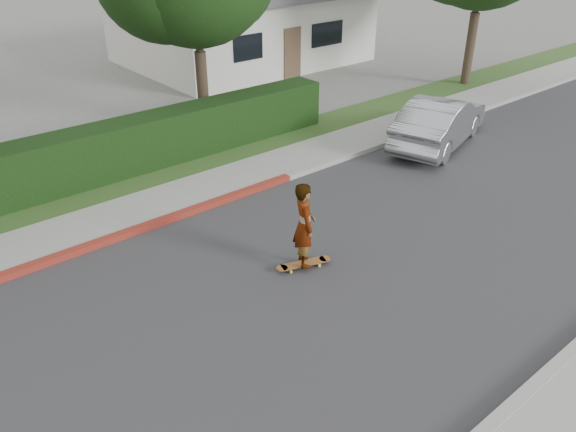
% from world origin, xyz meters
% --- Properties ---
extents(ground, '(120.00, 120.00, 0.00)m').
position_xyz_m(ground, '(0.00, 0.00, 0.00)').
color(ground, slate).
rests_on(ground, ground).
extents(road, '(60.00, 8.00, 0.01)m').
position_xyz_m(road, '(0.00, 0.00, 0.01)').
color(road, '#2D2D30').
rests_on(road, ground).
extents(curb_near, '(60.00, 0.20, 0.15)m').
position_xyz_m(curb_near, '(0.00, -4.10, 0.07)').
color(curb_near, '#9E9E99').
rests_on(curb_near, ground).
extents(curb_far, '(60.00, 0.20, 0.15)m').
position_xyz_m(curb_far, '(0.00, 4.10, 0.07)').
color(curb_far, '#9E9E99').
rests_on(curb_far, ground).
extents(curb_red_section, '(12.00, 0.21, 0.15)m').
position_xyz_m(curb_red_section, '(-5.00, 4.10, 0.08)').
color(curb_red_section, maroon).
rests_on(curb_red_section, ground).
extents(sidewalk_far, '(60.00, 1.60, 0.12)m').
position_xyz_m(sidewalk_far, '(0.00, 5.00, 0.06)').
color(sidewalk_far, gray).
rests_on(sidewalk_far, ground).
extents(planting_strip, '(60.00, 1.60, 0.10)m').
position_xyz_m(planting_strip, '(0.00, 6.60, 0.05)').
color(planting_strip, '#2D4C1E').
rests_on(planting_strip, ground).
extents(hedge, '(15.00, 1.00, 1.50)m').
position_xyz_m(hedge, '(-3.00, 7.20, 0.75)').
color(hedge, black).
rests_on(hedge, ground).
extents(house, '(10.60, 8.60, 4.30)m').
position_xyz_m(house, '(8.00, 16.00, 2.10)').
color(house, beige).
rests_on(house, ground).
extents(skateboard, '(1.18, 0.59, 0.11)m').
position_xyz_m(skateboard, '(-1.44, 0.64, 0.10)').
color(skateboard, yellow).
rests_on(skateboard, ground).
extents(skateboarder, '(0.68, 0.78, 1.79)m').
position_xyz_m(skateboarder, '(-1.44, 0.64, 1.01)').
color(skateboarder, white).
rests_on(skateboarder, skateboard).
extents(car_silver, '(4.78, 2.86, 1.49)m').
position_xyz_m(car_silver, '(6.21, 3.13, 0.74)').
color(car_silver, '#B5B8BD').
rests_on(car_silver, ground).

